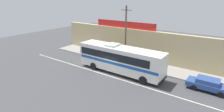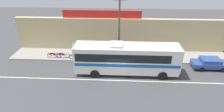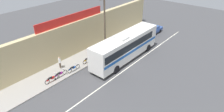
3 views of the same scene
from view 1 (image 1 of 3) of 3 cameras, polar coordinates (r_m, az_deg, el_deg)
ground_plane at (r=23.46m, az=-0.38°, el=-5.63°), size 70.00×70.00×0.00m
sidewalk_slab at (r=27.49m, az=6.00°, el=-1.85°), size 30.00×3.60×0.14m
storefront_facade at (r=28.60m, az=8.31°, el=3.76°), size 30.00×0.70×4.80m
storefront_billboard at (r=29.26m, az=4.03°, el=10.15°), size 10.99×0.12×1.10m
road_center_stripe at (r=22.87m, az=-1.56°, el=-6.29°), size 30.00×0.14×0.01m
intercity_bus at (r=22.94m, az=2.39°, el=-0.67°), size 11.85×2.66×3.78m
parked_car at (r=21.71m, az=28.78°, el=-8.04°), size 4.35×1.85×1.37m
utility_pole at (r=25.09m, az=4.45°, el=6.71°), size 1.60×0.22×8.41m
motorcycle_purple at (r=29.50m, az=-5.27°, el=0.63°), size 1.91×0.56×0.94m
motorcycle_black at (r=30.85m, az=-7.58°, el=1.35°), size 1.91×0.56×0.94m
motorcycle_red at (r=31.62m, az=-9.17°, el=1.70°), size 1.95×0.56×0.94m
motorcycle_green at (r=28.03m, az=-0.96°, el=-0.26°), size 1.96×0.56×0.94m
pedestrian_far_left at (r=31.06m, az=-3.98°, el=2.60°), size 0.30×0.48×1.64m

